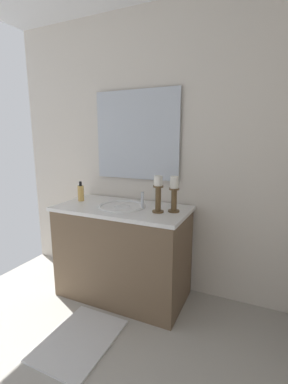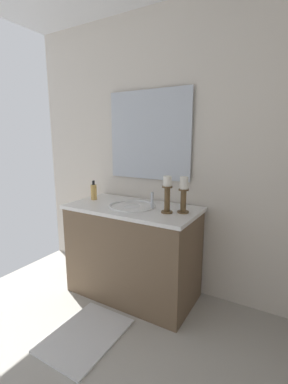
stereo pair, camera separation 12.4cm
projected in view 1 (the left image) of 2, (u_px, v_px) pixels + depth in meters
wall_left at (142, 155)px, 2.40m from camera, size 0.04×2.65×2.45m
vanity_cabinet at (123, 251)px, 2.29m from camera, size 0.58×1.13×0.81m
sink_basin at (122, 211)px, 2.22m from camera, size 0.40×0.40×0.24m
mirror at (136, 135)px, 2.34m from camera, size 0.02×0.81×0.78m
candle_holder_tall at (174, 193)px, 2.03m from camera, size 0.09×0.09×0.28m
candle_holder_short at (158, 193)px, 2.02m from camera, size 0.09×0.09×0.29m
soap_bottle at (81, 193)px, 2.40m from camera, size 0.06×0.06×0.18m
bath_mat at (80, 340)px, 1.82m from camera, size 0.60×0.44×0.02m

